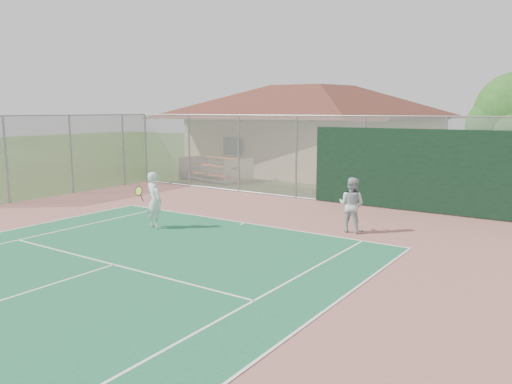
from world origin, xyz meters
TOP-DOWN VIEW (x-y plane):
  - back_fence at (2.11, 16.98)m, footprint 20.08×0.11m
  - side_fence_left at (-10.00, 12.50)m, footprint 0.08×9.00m
  - clubhouse at (-4.76, 25.50)m, footprint 14.80×10.35m
  - bleachers at (-7.30, 19.35)m, footprint 3.61×2.50m
  - player_white_front at (-1.97, 9.70)m, footprint 0.89×0.67m
  - player_grey_back at (3.37, 12.75)m, footprint 0.82×0.64m

SIDE VIEW (x-z plane):
  - bleachers at x=-7.30m, z-range 0.04..1.26m
  - player_grey_back at x=3.37m, z-range 0.00..1.68m
  - player_white_front at x=-1.97m, z-range 0.01..1.80m
  - back_fence at x=2.11m, z-range -0.09..3.43m
  - side_fence_left at x=-10.00m, z-range 0.00..3.50m
  - clubhouse at x=-4.76m, z-range 0.05..6.19m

